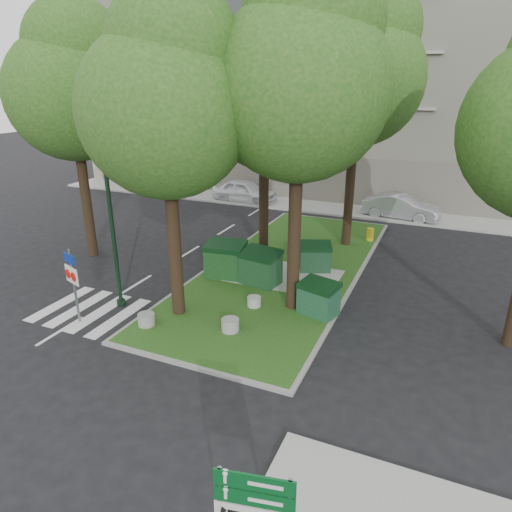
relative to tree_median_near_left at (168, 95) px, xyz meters
The scene contains 23 objects.
ground 7.88m from the tree_median_near_left, 61.12° to the right, with size 120.00×120.00×0.00m, color black.
median_island 9.27m from the tree_median_near_left, 70.64° to the left, with size 6.00×16.00×0.12m, color #1A4A15.
median_kerb 9.28m from the tree_median_near_left, 70.64° to the left, with size 6.30×16.30×0.10m, color gray.
building_sidewalk 17.57m from the tree_median_near_left, 84.94° to the left, with size 42.00×3.00×0.12m, color #999993.
zebra_crossing 7.75m from the tree_median_near_left, 155.64° to the right, with size 5.00×3.00×0.01m, color silver.
apartment_building 23.49m from the tree_median_near_left, 86.55° to the left, with size 41.00×12.00×16.00m, color #C2B692.
tree_median_near_left is the anchor object (origin of this frame).
tree_median_near_right 4.09m from the tree_median_near_left, 29.74° to the left, with size 5.60×5.60×11.46m.
tree_median_mid 6.53m from the tree_median_near_left, 85.60° to the left, with size 4.80×4.80×9.99m.
tree_median_far 10.24m from the tree_median_near_left, 68.72° to the left, with size 5.80×5.80×11.93m.
tree_street_left 7.83m from the tree_median_near_left, 153.43° to the left, with size 5.40×5.40×11.00m.
dumpster_a 7.35m from the tree_median_near_left, 90.58° to the left, with size 1.75×1.33×1.50m.
dumpster_b 7.49m from the tree_median_near_left, 65.00° to the left, with size 1.69×1.32×1.43m.
dumpster_c 9.20m from the tree_median_near_left, 60.38° to the left, with size 1.57×1.34×1.23m.
dumpster_d 8.15m from the tree_median_near_left, 22.13° to the left, with size 1.51×1.25×1.22m.
bollard_left 7.13m from the tree_median_near_left, 115.07° to the right, with size 0.56×0.56×0.40m, color gray.
bollard_right 7.32m from the tree_median_near_left, 12.44° to the right, with size 0.58×0.58×0.41m, color gray.
bollard_mid 7.48m from the tree_median_near_left, 33.58° to the left, with size 0.49×0.49×0.35m, color #A8A8A2.
litter_bin 13.33m from the tree_median_near_left, 66.18° to the left, with size 0.36×0.36×0.63m, color yellow.
street_lamp 4.39m from the tree_median_near_left, behind, with size 0.47×0.47×5.87m.
traffic_sign_pole 6.61m from the tree_median_near_left, 148.44° to the right, with size 0.76×0.31×2.64m.
car_white 17.46m from the tree_median_near_left, 107.02° to the left, with size 1.80×4.47×1.52m, color white.
car_silver 17.73m from the tree_median_near_left, 70.59° to the left, with size 1.53×4.40×1.45m, color #A6A9AE.
Camera 1 is at (6.67, -9.47, 7.69)m, focal length 32.00 mm.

